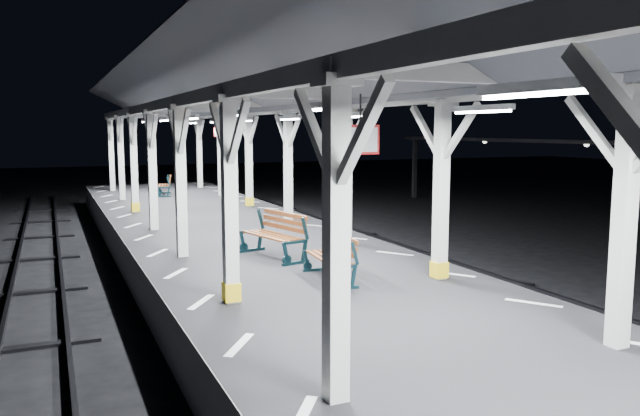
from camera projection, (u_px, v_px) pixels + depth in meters
ground at (401, 387)px, 9.20m from camera, size 120.00×120.00×0.00m
platform at (402, 355)px, 9.13m from camera, size 6.00×50.00×1.00m
hazard_stripes_left at (239, 345)px, 8.10m from camera, size 1.00×48.00×0.01m
hazard_stripes_right at (533, 303)px, 10.04m from camera, size 1.00×48.00×0.01m
canopy at (407, 73)px, 8.60m from camera, size 5.40×49.00×4.65m
bench_mid at (334, 256)px, 11.57m from camera, size 0.73×1.62×0.85m
bench_far at (277, 233)px, 13.60m from camera, size 1.07×1.92×0.98m
bench_extra at (166, 185)px, 26.38m from camera, size 0.84×1.61×0.83m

